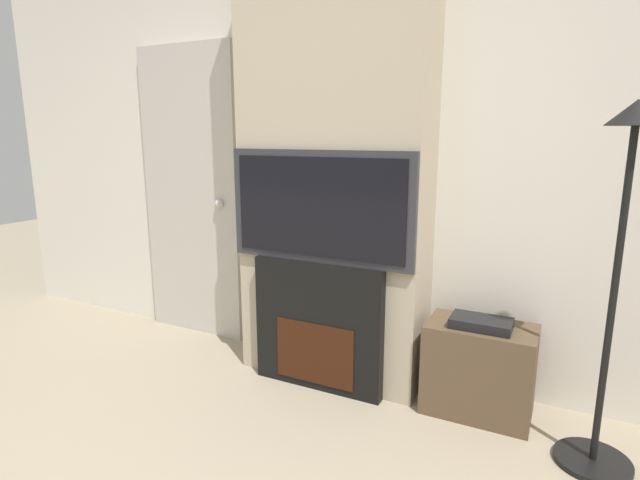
% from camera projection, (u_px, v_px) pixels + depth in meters
% --- Properties ---
extents(wall_back, '(6.00, 0.06, 2.70)m').
position_uv_depth(wall_back, '(349.00, 150.00, 2.99)').
color(wall_back, silver).
rests_on(wall_back, ground_plane).
extents(chimney_breast, '(1.09, 0.36, 2.70)m').
position_uv_depth(chimney_breast, '(334.00, 151.00, 2.81)').
color(chimney_breast, tan).
rests_on(chimney_breast, ground_plane).
extents(fireplace, '(0.78, 0.15, 0.75)m').
position_uv_depth(fireplace, '(320.00, 325.00, 2.86)').
color(fireplace, black).
rests_on(fireplace, ground_plane).
extents(television, '(1.09, 0.07, 0.62)m').
position_uv_depth(television, '(320.00, 207.00, 2.71)').
color(television, '#2D2D33').
rests_on(television, fireplace).
extents(floor_lamp, '(0.32, 0.32, 1.58)m').
position_uv_depth(floor_lamp, '(619.00, 253.00, 2.03)').
color(floor_lamp, black).
rests_on(floor_lamp, ground_plane).
extents(media_stand, '(0.54, 0.32, 0.53)m').
position_uv_depth(media_stand, '(479.00, 368.00, 2.60)').
color(media_stand, brown).
rests_on(media_stand, ground_plane).
extents(entry_door, '(0.81, 0.09, 2.04)m').
position_uv_depth(entry_door, '(191.00, 195.00, 3.54)').
color(entry_door, '#BCB7AD').
rests_on(entry_door, ground_plane).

